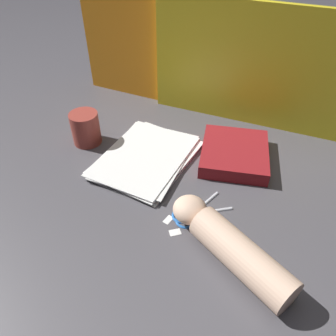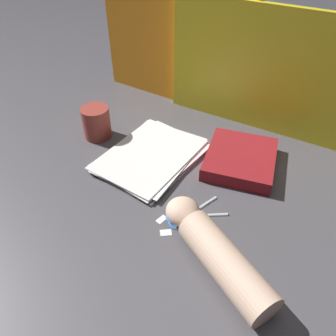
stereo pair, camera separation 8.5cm
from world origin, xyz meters
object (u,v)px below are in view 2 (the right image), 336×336
object	(u,v)px
book_closed	(240,159)
mug	(96,123)
paper_stack	(152,156)
scissors	(186,216)
hand_forearm	(216,251)

from	to	relation	value
book_closed	mug	xyz separation A→B (m)	(-0.44, -0.12, 0.03)
paper_stack	scissors	world-z (taller)	paper_stack
book_closed	scissors	distance (m)	0.26
paper_stack	book_closed	bearing A→B (deg)	27.88
paper_stack	hand_forearm	size ratio (longest dim) A/B	1.01
paper_stack	book_closed	distance (m)	0.26
book_closed	hand_forearm	xyz separation A→B (m)	(0.09, -0.33, 0.02)
paper_stack	mug	size ratio (longest dim) A/B	3.24
hand_forearm	mug	bearing A→B (deg)	158.72
paper_stack	book_closed	world-z (taller)	book_closed
book_closed	mug	size ratio (longest dim) A/B	2.54
scissors	hand_forearm	size ratio (longest dim) A/B	0.48
scissors	mug	world-z (taller)	mug
paper_stack	mug	world-z (taller)	mug
book_closed	scissors	world-z (taller)	book_closed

